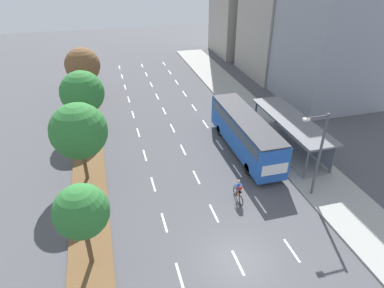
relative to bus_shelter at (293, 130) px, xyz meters
The scene contains 15 objects.
ground_plane 14.50m from the bus_shelter, 131.50° to the right, with size 140.00×140.00×0.00m, color #4C4C51.
median_strip 20.16m from the bus_shelter, 152.63° to the left, with size 2.60×52.00×0.12m, color brown.
sidewalk_right 9.41m from the bus_shelter, 91.72° to the left, with size 4.50×52.00×0.15m, color #9E9E99.
lane_divider_left 14.79m from the bus_shelter, 152.59° to the left, with size 0.14×46.05×0.01m.
lane_divider_center 11.83m from the bus_shelter, 144.66° to the left, with size 0.14×46.05×0.01m.
lane_divider_right 9.24m from the bus_shelter, 131.74° to the left, with size 0.14×46.05×0.01m.
bus_shelter is the anchor object (origin of this frame).
bus 4.35m from the bus_shelter, behind, with size 2.54×11.29×3.37m.
cyclist 9.34m from the bus_shelter, 142.87° to the right, with size 0.46×1.82×1.71m.
median_tree_nearest 19.84m from the bus_shelter, 154.01° to the right, with size 3.00×3.00×5.29m.
median_tree_second 18.10m from the bus_shelter, behind, with size 4.22×4.22×6.32m.
median_tree_third 19.86m from the bus_shelter, 154.29° to the left, with size 4.17×4.17×6.00m.
median_tree_fourth 24.83m from the bus_shelter, 136.00° to the left, with size 4.04×4.04×6.06m.
streetlight 7.10m from the bus_shelter, 108.06° to the right, with size 1.91×0.24×6.50m.
building_near_right 15.33m from the bus_shelter, 45.01° to the left, with size 9.68×10.07×18.17m, color #8E939E.
Camera 1 is at (-6.19, -12.58, 15.91)m, focal length 31.73 mm.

